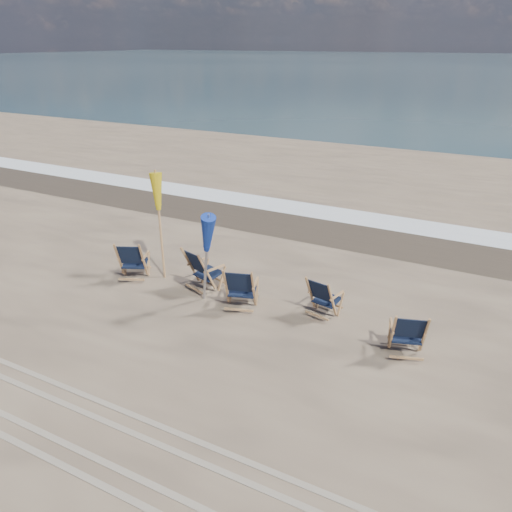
{
  "coord_description": "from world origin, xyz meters",
  "views": [
    {
      "loc": [
        4.62,
        -6.62,
        5.22
      ],
      "look_at": [
        0.0,
        2.2,
        0.9
      ],
      "focal_mm": 35.0,
      "sensor_mm": 36.0,
      "label": 1
    }
  ],
  "objects_px": {
    "umbrella_blue": "(204,230)",
    "umbrella_yellow": "(158,198)",
    "beach_chair_1": "(207,274)",
    "beach_chair_4": "(424,337)",
    "beach_chair_3": "(332,302)",
    "beach_chair_2": "(254,290)",
    "beach_chair_0": "(143,262)"
  },
  "relations": [
    {
      "from": "beach_chair_0",
      "to": "beach_chair_4",
      "type": "distance_m",
      "value": 6.37
    },
    {
      "from": "beach_chair_0",
      "to": "beach_chair_2",
      "type": "relative_size",
      "value": 0.99
    },
    {
      "from": "beach_chair_4",
      "to": "beach_chair_3",
      "type": "bearing_deg",
      "value": -33.3
    },
    {
      "from": "umbrella_blue",
      "to": "beach_chair_4",
      "type": "bearing_deg",
      "value": 1.42
    },
    {
      "from": "beach_chair_4",
      "to": "umbrella_yellow",
      "type": "height_order",
      "value": "umbrella_yellow"
    },
    {
      "from": "umbrella_yellow",
      "to": "beach_chair_4",
      "type": "bearing_deg",
      "value": -6.79
    },
    {
      "from": "beach_chair_2",
      "to": "beach_chair_4",
      "type": "relative_size",
      "value": 1.07
    },
    {
      "from": "umbrella_yellow",
      "to": "beach_chair_2",
      "type": "bearing_deg",
      "value": -12.55
    },
    {
      "from": "beach_chair_0",
      "to": "beach_chair_3",
      "type": "height_order",
      "value": "beach_chair_0"
    },
    {
      "from": "beach_chair_2",
      "to": "beach_chair_3",
      "type": "xyz_separation_m",
      "value": [
        1.55,
        0.4,
        -0.06
      ]
    },
    {
      "from": "beach_chair_4",
      "to": "umbrella_blue",
      "type": "xyz_separation_m",
      "value": [
        -4.41,
        -0.11,
        1.27
      ]
    },
    {
      "from": "beach_chair_0",
      "to": "beach_chair_3",
      "type": "bearing_deg",
      "value": 159.18
    },
    {
      "from": "beach_chair_4",
      "to": "umbrella_yellow",
      "type": "xyz_separation_m",
      "value": [
        -6.2,
        0.74,
        1.44
      ]
    },
    {
      "from": "umbrella_blue",
      "to": "umbrella_yellow",
      "type": "bearing_deg",
      "value": 154.73
    },
    {
      "from": "beach_chair_3",
      "to": "umbrella_blue",
      "type": "xyz_separation_m",
      "value": [
        -2.54,
        -0.62,
        1.29
      ]
    },
    {
      "from": "beach_chair_1",
      "to": "beach_chair_2",
      "type": "xyz_separation_m",
      "value": [
        1.25,
        -0.19,
        -0.01
      ]
    },
    {
      "from": "umbrella_yellow",
      "to": "umbrella_blue",
      "type": "bearing_deg",
      "value": -25.27
    },
    {
      "from": "beach_chair_1",
      "to": "beach_chair_3",
      "type": "xyz_separation_m",
      "value": [
        2.8,
        0.21,
        -0.07
      ]
    },
    {
      "from": "beach_chair_1",
      "to": "umbrella_yellow",
      "type": "xyz_separation_m",
      "value": [
        -1.54,
        0.43,
        1.39
      ]
    },
    {
      "from": "beach_chair_2",
      "to": "beach_chair_4",
      "type": "bearing_deg",
      "value": 160.5
    },
    {
      "from": "beach_chair_3",
      "to": "umbrella_yellow",
      "type": "height_order",
      "value": "umbrella_yellow"
    },
    {
      "from": "beach_chair_3",
      "to": "umbrella_blue",
      "type": "relative_size",
      "value": 0.4
    },
    {
      "from": "beach_chair_0",
      "to": "beach_chair_2",
      "type": "distance_m",
      "value": 2.94
    },
    {
      "from": "beach_chair_1",
      "to": "umbrella_yellow",
      "type": "relative_size",
      "value": 0.43
    },
    {
      "from": "beach_chair_3",
      "to": "umbrella_blue",
      "type": "distance_m",
      "value": 2.91
    },
    {
      "from": "beach_chair_1",
      "to": "beach_chair_4",
      "type": "bearing_deg",
      "value": -166.24
    },
    {
      "from": "umbrella_yellow",
      "to": "beach_chair_1",
      "type": "bearing_deg",
      "value": -15.79
    },
    {
      "from": "beach_chair_0",
      "to": "beach_chair_3",
      "type": "relative_size",
      "value": 1.11
    },
    {
      "from": "beach_chair_0",
      "to": "beach_chair_1",
      "type": "relative_size",
      "value": 0.97
    },
    {
      "from": "beach_chair_4",
      "to": "umbrella_blue",
      "type": "relative_size",
      "value": 0.42
    },
    {
      "from": "umbrella_yellow",
      "to": "beach_chair_3",
      "type": "bearing_deg",
      "value": -2.96
    },
    {
      "from": "beach_chair_2",
      "to": "umbrella_yellow",
      "type": "relative_size",
      "value": 0.42
    }
  ]
}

